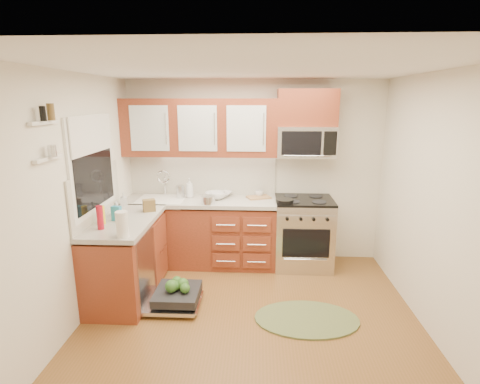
# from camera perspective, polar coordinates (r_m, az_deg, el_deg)

# --- Properties ---
(floor) EXTENTS (3.50, 3.50, 0.00)m
(floor) POSITION_cam_1_polar(r_m,az_deg,el_deg) (4.08, 1.62, -19.34)
(floor) COLOR brown
(floor) RESTS_ON ground
(ceiling) EXTENTS (3.50, 3.50, 0.00)m
(ceiling) POSITION_cam_1_polar(r_m,az_deg,el_deg) (3.42, 1.92, 18.34)
(ceiling) COLOR white
(ceiling) RESTS_ON ground
(wall_back) EXTENTS (3.50, 0.04, 2.50)m
(wall_back) POSITION_cam_1_polar(r_m,az_deg,el_deg) (5.25, 2.16, 3.08)
(wall_back) COLOR silver
(wall_back) RESTS_ON ground
(wall_front) EXTENTS (3.50, 0.04, 2.50)m
(wall_front) POSITION_cam_1_polar(r_m,az_deg,el_deg) (1.93, 0.63, -16.75)
(wall_front) COLOR silver
(wall_front) RESTS_ON ground
(wall_left) EXTENTS (0.04, 3.50, 2.50)m
(wall_left) POSITION_cam_1_polar(r_m,az_deg,el_deg) (3.99, -24.29, -1.66)
(wall_left) COLOR silver
(wall_left) RESTS_ON ground
(wall_right) EXTENTS (0.04, 3.50, 2.50)m
(wall_right) POSITION_cam_1_polar(r_m,az_deg,el_deg) (3.93, 28.22, -2.31)
(wall_right) COLOR silver
(wall_right) RESTS_ON ground
(base_cabinet_back) EXTENTS (2.05, 0.60, 0.85)m
(base_cabinet_back) POSITION_cam_1_polar(r_m,az_deg,el_deg) (5.25, -5.96, -6.37)
(base_cabinet_back) COLOR #622E16
(base_cabinet_back) RESTS_ON ground
(base_cabinet_left) EXTENTS (0.60, 1.25, 0.85)m
(base_cabinet_left) POSITION_cam_1_polar(r_m,az_deg,el_deg) (4.59, -16.89, -9.97)
(base_cabinet_left) COLOR #622E16
(base_cabinet_left) RESTS_ON ground
(countertop_back) EXTENTS (2.07, 0.64, 0.05)m
(countertop_back) POSITION_cam_1_polar(r_m,az_deg,el_deg) (5.09, -6.11, -1.38)
(countertop_back) COLOR #B0ABA0
(countertop_back) RESTS_ON base_cabinet_back
(countertop_left) EXTENTS (0.64, 1.27, 0.05)m
(countertop_left) POSITION_cam_1_polar(r_m,az_deg,el_deg) (4.42, -17.19, -4.33)
(countertop_left) COLOR #B0ABA0
(countertop_left) RESTS_ON base_cabinet_left
(backsplash_back) EXTENTS (2.05, 0.02, 0.57)m
(backsplash_back) POSITION_cam_1_polar(r_m,az_deg,el_deg) (5.31, -5.71, 2.69)
(backsplash_back) COLOR beige
(backsplash_back) RESTS_ON ground
(backsplash_left) EXTENTS (0.02, 1.25, 0.57)m
(backsplash_left) POSITION_cam_1_polar(r_m,az_deg,el_deg) (4.45, -21.05, -0.37)
(backsplash_left) COLOR beige
(backsplash_left) RESTS_ON ground
(upper_cabinets) EXTENTS (2.05, 0.35, 0.75)m
(upper_cabinets) POSITION_cam_1_polar(r_m,az_deg,el_deg) (5.06, -6.16, 9.74)
(upper_cabinets) COLOR #622E16
(upper_cabinets) RESTS_ON ground
(cabinet_over_mw) EXTENTS (0.76, 0.35, 0.47)m
(cabinet_over_mw) POSITION_cam_1_polar(r_m,az_deg,el_deg) (5.02, 10.19, 12.54)
(cabinet_over_mw) COLOR #622E16
(cabinet_over_mw) RESTS_ON ground
(range) EXTENTS (0.76, 0.64, 0.95)m
(range) POSITION_cam_1_polar(r_m,az_deg,el_deg) (5.19, 9.60, -6.14)
(range) COLOR silver
(range) RESTS_ON ground
(microwave) EXTENTS (0.76, 0.38, 0.40)m
(microwave) POSITION_cam_1_polar(r_m,az_deg,el_deg) (5.03, 10.01, 7.58)
(microwave) COLOR silver
(microwave) RESTS_ON ground
(sink) EXTENTS (0.62, 0.50, 0.26)m
(sink) POSITION_cam_1_polar(r_m,az_deg,el_deg) (5.21, -11.84, -2.40)
(sink) COLOR white
(sink) RESTS_ON ground
(dishwasher) EXTENTS (0.70, 0.60, 0.20)m
(dishwasher) POSITION_cam_1_polar(r_m,az_deg,el_deg) (4.38, -10.03, -15.51)
(dishwasher) COLOR silver
(dishwasher) RESTS_ON ground
(window) EXTENTS (0.03, 1.05, 1.05)m
(window) POSITION_cam_1_polar(r_m,az_deg,el_deg) (4.36, -21.57, 3.88)
(window) COLOR white
(window) RESTS_ON ground
(window_blind) EXTENTS (0.02, 0.96, 0.40)m
(window_blind) POSITION_cam_1_polar(r_m,az_deg,el_deg) (4.31, -21.65, 8.21)
(window_blind) COLOR white
(window_blind) RESTS_ON ground
(shelf_upper) EXTENTS (0.04, 0.40, 0.03)m
(shelf_upper) POSITION_cam_1_polar(r_m,az_deg,el_deg) (3.55, -27.69, 9.36)
(shelf_upper) COLOR white
(shelf_upper) RESTS_ON ground
(shelf_lower) EXTENTS (0.04, 0.40, 0.03)m
(shelf_lower) POSITION_cam_1_polar(r_m,az_deg,el_deg) (3.58, -27.16, 4.58)
(shelf_lower) COLOR white
(shelf_lower) RESTS_ON ground
(rug) EXTENTS (1.21, 0.92, 0.02)m
(rug) POSITION_cam_1_polar(r_m,az_deg,el_deg) (4.18, 10.12, -18.51)
(rug) COLOR olive
(rug) RESTS_ON ground
(skillet) EXTENTS (0.28, 0.28, 0.04)m
(skillet) POSITION_cam_1_polar(r_m,az_deg,el_deg) (4.84, 6.81, -1.33)
(skillet) COLOR black
(skillet) RESTS_ON range
(stock_pot) EXTENTS (0.22, 0.22, 0.11)m
(stock_pot) POSITION_cam_1_polar(r_m,az_deg,el_deg) (4.84, -4.88, -1.21)
(stock_pot) COLOR silver
(stock_pot) RESTS_ON countertop_back
(cutting_board) EXTENTS (0.36, 0.30, 0.02)m
(cutting_board) POSITION_cam_1_polar(r_m,az_deg,el_deg) (5.13, 2.85, -0.80)
(cutting_board) COLOR tan
(cutting_board) RESTS_ON countertop_back
(canister) EXTENTS (0.13, 0.13, 0.18)m
(canister) POSITION_cam_1_polar(r_m,az_deg,el_deg) (5.16, -9.09, 0.03)
(canister) COLOR silver
(canister) RESTS_ON countertop_back
(paper_towel_roll) EXTENTS (0.16, 0.16, 0.26)m
(paper_towel_roll) POSITION_cam_1_polar(r_m,az_deg,el_deg) (3.82, -17.52, -4.73)
(paper_towel_roll) COLOR white
(paper_towel_roll) RESTS_ON countertop_left
(mustard_bottle) EXTENTS (0.08, 0.08, 0.20)m
(mustard_bottle) POSITION_cam_1_polar(r_m,az_deg,el_deg) (4.31, -20.28, -3.31)
(mustard_bottle) COLOR yellow
(mustard_bottle) RESTS_ON countertop_left
(red_bottle) EXTENTS (0.07, 0.07, 0.25)m
(red_bottle) POSITION_cam_1_polar(r_m,az_deg,el_deg) (4.13, -20.55, -3.67)
(red_bottle) COLOR #AB0E1E
(red_bottle) RESTS_ON countertop_left
(wooden_box) EXTENTS (0.17, 0.15, 0.14)m
(wooden_box) POSITION_cam_1_polar(r_m,az_deg,el_deg) (4.64, -13.68, -2.00)
(wooden_box) COLOR brown
(wooden_box) RESTS_ON countertop_left
(blue_carton) EXTENTS (0.11, 0.08, 0.16)m
(blue_carton) POSITION_cam_1_polar(r_m,az_deg,el_deg) (4.38, -18.30, -3.12)
(blue_carton) COLOR teal
(blue_carton) RESTS_ON countertop_left
(bowl_a) EXTENTS (0.34, 0.34, 0.07)m
(bowl_a) POSITION_cam_1_polar(r_m,az_deg,el_deg) (5.20, -2.88, -0.34)
(bowl_a) COLOR #999999
(bowl_a) RESTS_ON countertop_back
(bowl_b) EXTENTS (0.37, 0.37, 0.09)m
(bowl_b) POSITION_cam_1_polar(r_m,az_deg,el_deg) (5.08, -3.72, -0.55)
(bowl_b) COLOR #999999
(bowl_b) RESTS_ON countertop_back
(cup) EXTENTS (0.15, 0.15, 0.09)m
(cup) POSITION_cam_1_polar(r_m,az_deg,el_deg) (5.19, 2.96, -0.21)
(cup) COLOR #999999
(cup) RESTS_ON countertop_back
(soap_bottle_a) EXTENTS (0.13, 0.13, 0.27)m
(soap_bottle_a) POSITION_cam_1_polar(r_m,az_deg,el_deg) (5.17, -7.70, 0.63)
(soap_bottle_a) COLOR #999999
(soap_bottle_a) RESTS_ON countertop_back
(soap_bottle_b) EXTENTS (0.11, 0.11, 0.18)m
(soap_bottle_b) POSITION_cam_1_polar(r_m,az_deg,el_deg) (4.90, -17.32, -1.15)
(soap_bottle_b) COLOR #999999
(soap_bottle_b) RESTS_ON countertop_left
(soap_bottle_c) EXTENTS (0.14, 0.14, 0.17)m
(soap_bottle_c) POSITION_cam_1_polar(r_m,az_deg,el_deg) (4.55, -18.31, -2.45)
(soap_bottle_c) COLOR #999999
(soap_bottle_c) RESTS_ON countertop_left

